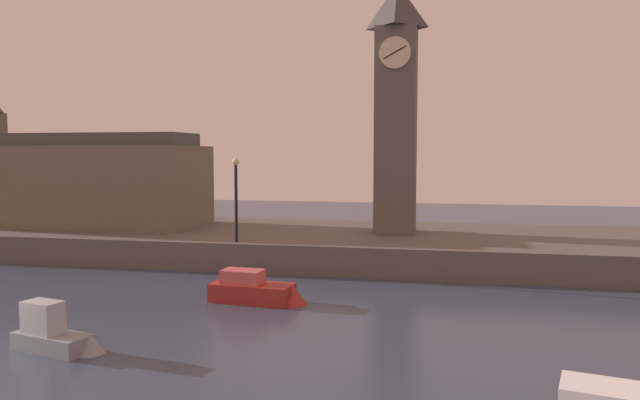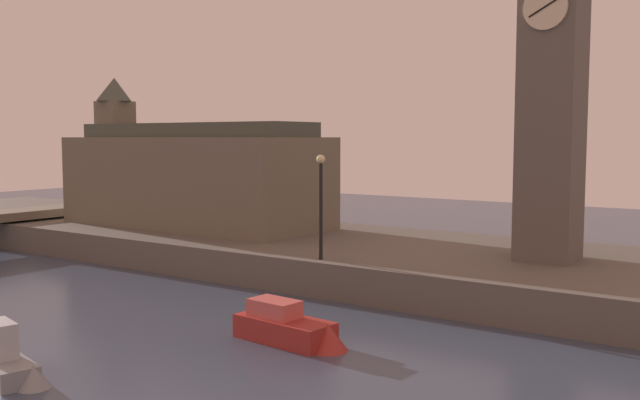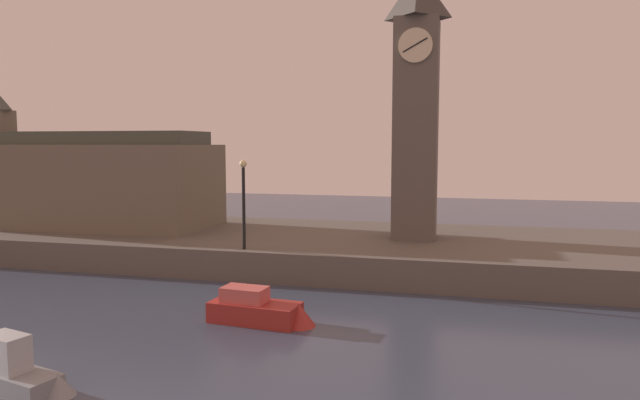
{
  "view_description": "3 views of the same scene",
  "coord_description": "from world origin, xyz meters",
  "px_view_note": "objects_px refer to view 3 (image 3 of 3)",
  "views": [
    {
      "loc": [
        13.76,
        -14.73,
        6.07
      ],
      "look_at": [
        7.14,
        17.11,
        3.57
      ],
      "focal_mm": 33.79,
      "sensor_mm": 36.0,
      "label": 1
    },
    {
      "loc": [
        19.69,
        -9.16,
        6.57
      ],
      "look_at": [
        2.01,
        16.39,
        3.8
      ],
      "focal_mm": 39.66,
      "sensor_mm": 36.0,
      "label": 2
    },
    {
      "loc": [
        13.43,
        -10.91,
        6.64
      ],
      "look_at": [
        6.54,
        16.63,
        3.81
      ],
      "focal_mm": 31.93,
      "sensor_mm": 36.0,
      "label": 3
    }
  ],
  "objects_px": {
    "clock_tower": "(416,103)",
    "streetlamp": "(244,195)",
    "boat_dinghy_red": "(263,310)",
    "parliament_hall": "(85,180)",
    "boat_cruiser_grey": "(22,373)"
  },
  "relations": [
    {
      "from": "clock_tower",
      "to": "streetlamp",
      "type": "bearing_deg",
      "value": -145.66
    },
    {
      "from": "boat_dinghy_red",
      "to": "parliament_hall",
      "type": "bearing_deg",
      "value": 144.09
    },
    {
      "from": "boat_cruiser_grey",
      "to": "parliament_hall",
      "type": "bearing_deg",
      "value": 122.07
    },
    {
      "from": "parliament_hall",
      "to": "boat_cruiser_grey",
      "type": "bearing_deg",
      "value": -57.93
    },
    {
      "from": "parliament_hall",
      "to": "streetlamp",
      "type": "distance_m",
      "value": 13.87
    },
    {
      "from": "clock_tower",
      "to": "parliament_hall",
      "type": "height_order",
      "value": "clock_tower"
    },
    {
      "from": "streetlamp",
      "to": "boat_dinghy_red",
      "type": "relative_size",
      "value": 1.06
    },
    {
      "from": "parliament_hall",
      "to": "boat_dinghy_red",
      "type": "xyz_separation_m",
      "value": [
        16.0,
        -11.58,
        -3.87
      ]
    },
    {
      "from": "clock_tower",
      "to": "streetlamp",
      "type": "relative_size",
      "value": 3.26
    },
    {
      "from": "streetlamp",
      "to": "boat_cruiser_grey",
      "type": "xyz_separation_m",
      "value": [
        -1.08,
        -13.34,
        -3.67
      ]
    },
    {
      "from": "clock_tower",
      "to": "parliament_hall",
      "type": "bearing_deg",
      "value": 179.85
    },
    {
      "from": "boat_cruiser_grey",
      "to": "boat_dinghy_red",
      "type": "relative_size",
      "value": 0.78
    },
    {
      "from": "boat_cruiser_grey",
      "to": "boat_dinghy_red",
      "type": "height_order",
      "value": "boat_cruiser_grey"
    },
    {
      "from": "boat_cruiser_grey",
      "to": "streetlamp",
      "type": "bearing_deg",
      "value": 85.38
    },
    {
      "from": "clock_tower",
      "to": "boat_dinghy_red",
      "type": "height_order",
      "value": "clock_tower"
    }
  ]
}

